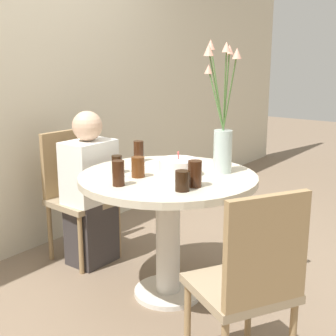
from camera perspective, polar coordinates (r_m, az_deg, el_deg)
ground_plane at (r=2.97m, az=0.00°, el=-15.09°), size 16.00×16.00×0.00m
wall_back at (r=3.50m, az=-17.07°, el=11.04°), size 8.00×0.05×2.60m
dining_table at (r=2.73m, az=0.00°, el=-4.14°), size 1.03×1.03×0.76m
chair_left_flank at (r=3.36m, az=-11.23°, el=-2.40°), size 0.43×0.43×0.91m
chair_right_flank at (r=2.06m, az=10.01°, el=-13.11°), size 0.55×0.55×0.91m
birthday_cake at (r=2.67m, az=1.25°, el=0.12°), size 0.22×0.22×0.14m
flower_vase at (r=2.69m, az=6.58°, el=4.90°), size 0.20×0.29×0.75m
side_plate at (r=2.94m, az=-1.06°, el=0.59°), size 0.18×0.18×0.01m
drink_glass_0 at (r=2.36m, az=1.77°, el=-1.58°), size 0.08×0.08×0.10m
drink_glass_1 at (r=2.63m, az=-3.68°, el=0.12°), size 0.07×0.07×0.12m
drink_glass_2 at (r=2.73m, az=-6.24°, el=0.46°), size 0.06×0.06×0.10m
drink_glass_3 at (r=2.43m, az=3.28°, el=-0.72°), size 0.07×0.07×0.14m
drink_glass_4 at (r=2.46m, az=-6.07°, el=-0.64°), size 0.06×0.06×0.13m
drink_glass_5 at (r=3.00m, az=-3.60°, el=2.04°), size 0.06×0.06×0.13m
person_woman at (r=3.24m, az=-9.48°, el=-3.10°), size 0.34×0.24×1.07m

